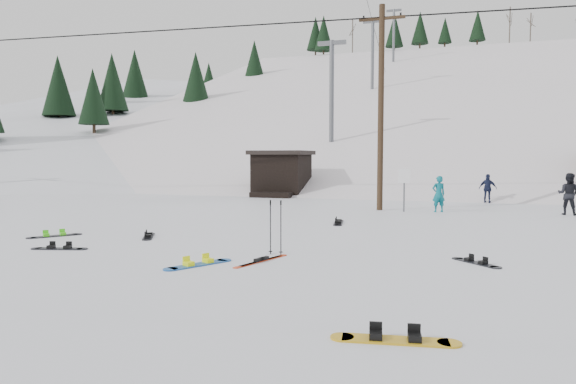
% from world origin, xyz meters
% --- Properties ---
extents(ground, '(200.00, 200.00, 0.00)m').
position_xyz_m(ground, '(0.00, 0.00, 0.00)').
color(ground, silver).
rests_on(ground, ground).
extents(ski_slope, '(60.00, 85.24, 65.97)m').
position_xyz_m(ski_slope, '(0.00, 55.00, -12.00)').
color(ski_slope, white).
rests_on(ski_slope, ground).
extents(ridge_left, '(47.54, 95.03, 58.38)m').
position_xyz_m(ridge_left, '(-36.00, 48.00, -11.00)').
color(ridge_left, silver).
rests_on(ridge_left, ground).
extents(treeline_left, '(20.00, 64.00, 10.00)m').
position_xyz_m(treeline_left, '(-34.00, 40.00, 0.00)').
color(treeline_left, black).
rests_on(treeline_left, ground).
extents(treeline_crest, '(50.00, 6.00, 10.00)m').
position_xyz_m(treeline_crest, '(0.00, 86.00, 0.00)').
color(treeline_crest, black).
rests_on(treeline_crest, ski_slope).
extents(utility_pole, '(2.00, 0.26, 9.00)m').
position_xyz_m(utility_pole, '(2.00, 14.00, 4.68)').
color(utility_pole, '#3A2819').
rests_on(utility_pole, ground).
extents(trail_sign, '(0.50, 0.09, 1.85)m').
position_xyz_m(trail_sign, '(3.10, 13.58, 1.27)').
color(trail_sign, '#595B60').
rests_on(trail_sign, ground).
extents(lift_hut, '(3.40, 4.10, 2.75)m').
position_xyz_m(lift_hut, '(-5.00, 20.94, 1.36)').
color(lift_hut, black).
rests_on(lift_hut, ground).
extents(lift_tower_near, '(2.20, 0.36, 8.00)m').
position_xyz_m(lift_tower_near, '(-4.00, 30.00, 7.86)').
color(lift_tower_near, '#595B60').
rests_on(lift_tower_near, ski_slope).
extents(lift_tower_mid, '(2.20, 0.36, 8.00)m').
position_xyz_m(lift_tower_mid, '(-4.00, 50.00, 14.36)').
color(lift_tower_mid, '#595B60').
rests_on(lift_tower_mid, ski_slope).
extents(lift_tower_far, '(2.20, 0.36, 8.00)m').
position_xyz_m(lift_tower_far, '(-4.00, 70.00, 20.86)').
color(lift_tower_far, '#595B60').
rests_on(lift_tower_far, ski_slope).
extents(hero_snowboard, '(1.00, 1.53, 0.12)m').
position_xyz_m(hero_snowboard, '(-0.16, 1.04, 0.03)').
color(hero_snowboard, '#1A58AB').
rests_on(hero_snowboard, ground).
extents(hero_skis, '(0.66, 1.76, 0.09)m').
position_xyz_m(hero_skis, '(1.02, 1.83, 0.03)').
color(hero_skis, '#B43112').
rests_on(hero_skis, ground).
extents(ski_poles, '(0.37, 0.10, 1.34)m').
position_xyz_m(ski_poles, '(1.04, 2.75, 0.68)').
color(ski_poles, black).
rests_on(ski_poles, ground).
extents(board_scatter_a, '(1.45, 0.59, 0.10)m').
position_xyz_m(board_scatter_a, '(-4.52, 1.67, 0.03)').
color(board_scatter_a, black).
rests_on(board_scatter_a, ground).
extents(board_scatter_b, '(0.82, 1.30, 0.10)m').
position_xyz_m(board_scatter_b, '(-3.47, 4.14, 0.03)').
color(board_scatter_b, black).
rests_on(board_scatter_b, ground).
extents(board_scatter_c, '(1.07, 1.31, 0.11)m').
position_xyz_m(board_scatter_c, '(-6.20, 3.34, 0.03)').
color(board_scatter_c, black).
rests_on(board_scatter_c, ground).
extents(board_scatter_d, '(1.04, 1.03, 0.09)m').
position_xyz_m(board_scatter_d, '(5.67, 3.15, 0.02)').
color(board_scatter_d, black).
rests_on(board_scatter_d, ground).
extents(board_scatter_e, '(1.67, 0.52, 0.12)m').
position_xyz_m(board_scatter_e, '(4.49, -2.35, 0.03)').
color(board_scatter_e, gold).
rests_on(board_scatter_e, ground).
extents(board_scatter_f, '(0.52, 1.60, 0.11)m').
position_xyz_m(board_scatter_f, '(1.23, 8.97, 0.03)').
color(board_scatter_f, black).
rests_on(board_scatter_f, ground).
extents(skier_teal, '(0.67, 0.57, 1.56)m').
position_xyz_m(skier_teal, '(4.52, 13.95, 0.78)').
color(skier_teal, '#0B6572').
rests_on(skier_teal, ground).
extents(skier_dark, '(1.03, 0.94, 1.72)m').
position_xyz_m(skier_dark, '(9.61, 14.47, 0.86)').
color(skier_dark, black).
rests_on(skier_dark, ground).
extents(skier_navy, '(0.93, 0.54, 1.49)m').
position_xyz_m(skier_navy, '(6.80, 19.20, 0.75)').
color(skier_navy, '#161B37').
rests_on(skier_navy, ground).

